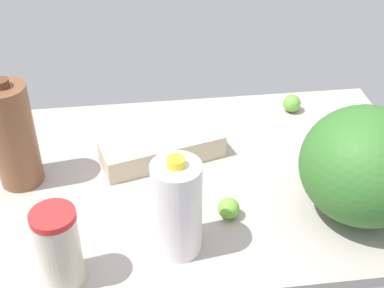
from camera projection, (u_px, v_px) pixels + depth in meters
The scene contains 9 objects.
countertop at pixel (192, 180), 137.97cm from camera, with size 120.00×76.00×3.00cm, color #ADA19A.
tumbler_cup at pixel (59, 247), 104.48cm from camera, with size 8.88×8.88×18.07cm.
watermelon at pixel (365, 165), 118.95cm from camera, with size 29.44×29.44×26.53cm, color #336D29.
chocolate_milk_jug at pixel (13, 136), 127.87cm from camera, with size 10.66×10.66×28.76cm.
milk_jug at pixel (177, 208), 110.55cm from camera, with size 10.50×10.50×24.08cm.
egg_carton at pixel (162, 149), 141.22cm from camera, with size 32.03×11.41×6.34cm, color beige.
mixing_bowl at pixel (343, 120), 153.22cm from camera, with size 14.59×14.59×5.67cm, color silver.
lime_by_jug at pixel (229, 208), 123.27cm from camera, with size 5.07×5.07×5.07cm, color #6FB439.
lime_near_front at pixel (292, 103), 161.08cm from camera, with size 5.34×5.34×5.34cm, color #65AC3A.
Camera 1 is at (13.44, 106.00, 89.28)cm, focal length 50.00 mm.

